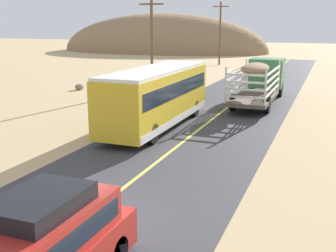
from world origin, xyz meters
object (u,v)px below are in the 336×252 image
power_pole_far (220,32)px  boulder_near_shoulder (79,87)px  livestock_truck (262,76)px  bus (157,96)px  suv_near (44,247)px  power_pole_mid (152,40)px

power_pole_far → boulder_near_shoulder: (-5.53, -26.31, -4.22)m
livestock_truck → bus: 11.11m
bus → boulder_near_shoulder: bus is taller
suv_near → power_pole_far: size_ratio=0.55×
power_pole_mid → power_pole_far: bearing=90.0°
livestock_truck → boulder_near_shoulder: 15.51m
livestock_truck → boulder_near_shoulder: (-15.42, -0.45, -1.53)m
suv_near → livestock_truck: 24.86m
power_pole_mid → boulder_near_shoulder: (-5.53, -2.96, -3.90)m
bus → boulder_near_shoulder: 15.20m
suv_near → bus: bearing=103.8°
bus → power_pole_far: 36.80m
livestock_truck → power_pole_far: power_pole_far is taller
livestock_truck → power_pole_mid: (-9.89, 2.51, 2.37)m
power_pole_mid → power_pole_far: (0.00, 23.35, 0.32)m
power_pole_mid → power_pole_far: 23.35m
livestock_truck → boulder_near_shoulder: size_ratio=10.47×
power_pole_far → bus: bearing=-80.8°
bus → power_pole_far: size_ratio=1.19×
boulder_near_shoulder → power_pole_far: bearing=78.1°
livestock_truck → boulder_near_shoulder: livestock_truck is taller
power_pole_far → power_pole_mid: bearing=-90.0°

